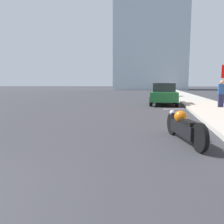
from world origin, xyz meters
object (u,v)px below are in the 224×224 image
Objects in this scene: pedestrian at (221,94)px; parked_car_yellow at (161,88)px; motorcycle at (183,127)px; parked_car_blue at (164,90)px; parked_car_green at (164,94)px; parked_car_silver at (161,88)px.

parked_car_yellow is at bearing 94.89° from pedestrian.
parked_car_blue is at bearing 73.67° from motorcycle.
parked_car_blue is at bearing -90.33° from parked_car_yellow.
parked_car_blue is (-0.05, 21.23, 0.45)m from motorcycle.
pedestrian is (3.12, -36.48, 0.15)m from parked_car_yellow.
motorcycle is 8.87m from pedestrian.
parked_car_yellow reaches higher than motorcycle.
parked_car_green is 4.13m from pedestrian.
parked_car_silver is 25.76m from pedestrian.
parked_car_blue reaches higher than parked_car_green.
parked_car_green is at bearing -84.35° from parked_car_silver.
pedestrian is (3.08, -12.91, 0.12)m from parked_car_blue.
parked_car_green is 0.96× the size of parked_car_yellow.
parked_car_silver is at bearing 73.87° from motorcycle.
motorcycle is at bearing -88.02° from parked_car_green.
parked_car_yellow is (0.10, 10.92, -0.06)m from parked_car_silver.
parked_car_yellow is at bearing 73.66° from motorcycle.
parked_car_silver is at bearing 90.24° from parked_car_green.
parked_car_silver reaches higher than pedestrian.
motorcycle is 0.56× the size of parked_car_green.
motorcycle is at bearing -86.41° from parked_car_blue.
parked_car_green is 0.94× the size of parked_car_blue.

